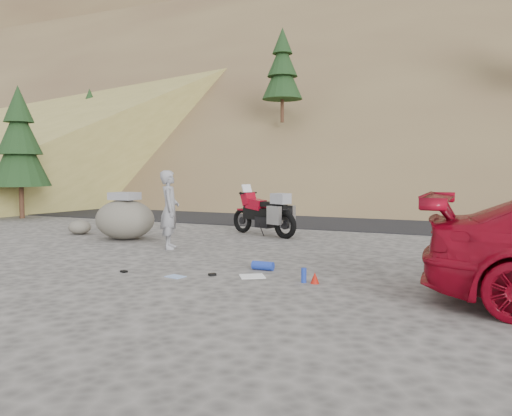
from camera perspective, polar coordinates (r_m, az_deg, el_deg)
The scene contains 15 objects.
ground at distance 10.63m, azimuth -4.20°, elevation -5.69°, with size 140.00×140.00×0.00m, color #484643.
road at distance 18.97m, azimuth 8.80°, elevation -1.28°, with size 120.00×7.00×0.05m, color black.
hillside at distance 51.17m, azimuth 18.70°, elevation 14.55°, with size 120.00×73.00×46.72m.
conifer_verge at distance 21.07m, azimuth -25.41°, elevation 6.78°, with size 2.20×2.20×5.04m.
motorcycle at distance 14.01m, azimuth 1.14°, elevation -0.67°, with size 2.33×1.21×1.46m.
man at distance 12.00m, azimuth -9.78°, elevation -4.58°, with size 0.67×0.44×1.85m, color gray.
boulder at distance 13.77m, azimuth -14.75°, elevation -1.22°, with size 1.90×1.72×1.24m.
small_rock at distance 15.30m, azimuth -19.51°, elevation -2.08°, with size 0.77×0.72×0.40m.
gear_white_cloth at distance 8.76m, azimuth -0.43°, elevation -7.81°, with size 0.42×0.37×0.01m, color white.
gear_blue_mat at distance 9.32m, azimuth 0.79°, elevation -6.61°, with size 0.16×0.16×0.41m, color #1B36A7.
gear_bottle at distance 8.33m, azimuth 5.49°, elevation -7.67°, with size 0.09×0.09×0.24m, color #1B36A7.
gear_funnel at distance 8.29m, azimuth 6.74°, elevation -7.93°, with size 0.15×0.15×0.19m, color #B2180B.
gear_glove_a at distance 9.43m, azimuth -14.86°, elevation -7.02°, with size 0.12×0.09×0.03m, color black.
gear_glove_b at distance 8.88m, azimuth -5.02°, elevation -7.58°, with size 0.12×0.09×0.04m, color black.
gear_blue_cloth at distance 8.85m, azimuth -9.19°, elevation -7.75°, with size 0.32×0.23×0.01m, color #87A3D0.
Camera 1 is at (4.97, -9.21, 1.86)m, focal length 35.00 mm.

